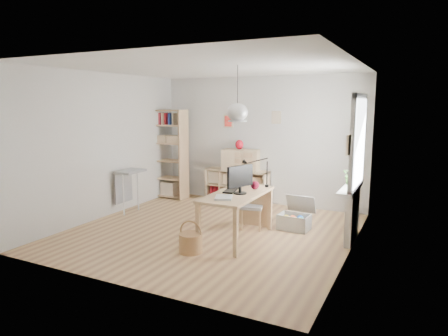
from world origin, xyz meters
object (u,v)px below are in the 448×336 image
at_px(desk, 237,199).
at_px(tall_bookshelf, 169,150).
at_px(drawer_chest, 241,160).
at_px(chair, 252,204).
at_px(monitor, 240,178).
at_px(cube_shelf, 237,188).
at_px(storage_chest, 296,219).

xyz_separation_m(desk, tall_bookshelf, (-2.59, 1.95, 0.43)).
relative_size(tall_bookshelf, drawer_chest, 2.57).
distance_m(chair, monitor, 0.90).
distance_m(desk, cube_shelf, 2.48).
distance_m(monitor, drawer_chest, 2.41).
bearing_deg(drawer_chest, chair, -67.76).
bearing_deg(tall_bookshelf, monitor, -36.63).
bearing_deg(desk, cube_shelf, 114.61).
height_order(tall_bookshelf, chair, tall_bookshelf).
relative_size(storage_chest, drawer_chest, 0.79).
relative_size(tall_bookshelf, monitor, 4.10).
relative_size(desk, monitor, 3.07).
bearing_deg(chair, desk, -103.14).
distance_m(desk, drawer_chest, 2.39).
bearing_deg(drawer_chest, tall_bookshelf, 179.73).
xyz_separation_m(chair, drawer_chest, (-0.90, 1.52, 0.52)).
relative_size(desk, drawer_chest, 1.93).
bearing_deg(drawer_chest, monitor, -74.63).
distance_m(cube_shelf, tall_bookshelf, 1.77).
distance_m(cube_shelf, chair, 1.86).
distance_m(tall_bookshelf, chair, 2.95).
xyz_separation_m(tall_bookshelf, chair, (2.57, -1.28, -0.66)).
bearing_deg(storage_chest, monitor, -119.32).
distance_m(tall_bookshelf, storage_chest, 3.54).
bearing_deg(monitor, desk, -175.17).
bearing_deg(storage_chest, chair, -155.52).
distance_m(desk, storage_chest, 1.25).
xyz_separation_m(tall_bookshelf, drawer_chest, (1.67, 0.24, -0.15)).
bearing_deg(monitor, storage_chest, 78.54).
relative_size(desk, tall_bookshelf, 0.75).
bearing_deg(monitor, drawer_chest, 135.33).
xyz_separation_m(chair, storage_chest, (0.69, 0.26, -0.24)).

